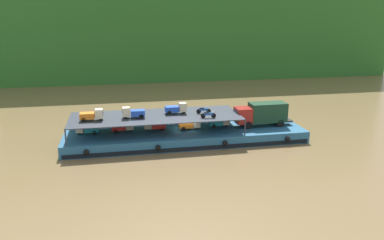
{
  "coord_description": "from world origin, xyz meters",
  "views": [
    {
      "loc": [
        -8.45,
        -46.51,
        15.8
      ],
      "look_at": [
        0.88,
        0.0,
        2.7
      ],
      "focal_mm": 35.76,
      "sensor_mm": 36.0,
      "label": 1
    }
  ],
  "objects_px": {
    "cargo_barge": "(185,135)",
    "motorcycle_upper_port": "(208,115)",
    "covered_lorry": "(262,113)",
    "mini_truck_upper_stern": "(92,115)",
    "mini_truck_lower_stern": "(87,129)",
    "mini_truck_lower_fore": "(190,124)",
    "mini_truck_upper_mid": "(133,113)",
    "mini_truck_lower_aft": "(123,126)",
    "motorcycle_upper_centre": "(203,110)",
    "mini_truck_lower_bow": "(220,122)",
    "mini_truck_upper_fore": "(176,108)",
    "mini_truck_lower_mid": "(154,125)"
  },
  "relations": [
    {
      "from": "mini_truck_lower_bow",
      "to": "mini_truck_lower_mid",
      "type": "bearing_deg",
      "value": 179.44
    },
    {
      "from": "cargo_barge",
      "to": "mini_truck_lower_bow",
      "type": "distance_m",
      "value": 4.89
    },
    {
      "from": "mini_truck_upper_fore",
      "to": "motorcycle_upper_centre",
      "type": "distance_m",
      "value": 3.52
    },
    {
      "from": "mini_truck_lower_mid",
      "to": "mini_truck_lower_bow",
      "type": "bearing_deg",
      "value": -0.56
    },
    {
      "from": "mini_truck_lower_stern",
      "to": "mini_truck_lower_bow",
      "type": "height_order",
      "value": "same"
    },
    {
      "from": "mini_truck_lower_mid",
      "to": "motorcycle_upper_port",
      "type": "xyz_separation_m",
      "value": [
        6.39,
        -2.72,
        1.74
      ]
    },
    {
      "from": "mini_truck_lower_mid",
      "to": "mini_truck_upper_fore",
      "type": "height_order",
      "value": "mini_truck_upper_fore"
    },
    {
      "from": "mini_truck_upper_stern",
      "to": "mini_truck_upper_mid",
      "type": "height_order",
      "value": "same"
    },
    {
      "from": "cargo_barge",
      "to": "mini_truck_lower_fore",
      "type": "xyz_separation_m",
      "value": [
        0.57,
        -0.14,
        1.44
      ]
    },
    {
      "from": "mini_truck_lower_bow",
      "to": "mini_truck_upper_mid",
      "type": "height_order",
      "value": "mini_truck_upper_mid"
    },
    {
      "from": "mini_truck_lower_aft",
      "to": "mini_truck_lower_mid",
      "type": "xyz_separation_m",
      "value": [
        3.97,
        -0.19,
        0.0
      ]
    },
    {
      "from": "mini_truck_lower_stern",
      "to": "mini_truck_upper_mid",
      "type": "height_order",
      "value": "mini_truck_upper_mid"
    },
    {
      "from": "covered_lorry",
      "to": "mini_truck_lower_stern",
      "type": "relative_size",
      "value": 2.83
    },
    {
      "from": "mini_truck_lower_bow",
      "to": "mini_truck_upper_stern",
      "type": "xyz_separation_m",
      "value": [
        -16.18,
        -1.04,
        2.0
      ]
    },
    {
      "from": "mini_truck_lower_mid",
      "to": "mini_truck_lower_fore",
      "type": "height_order",
      "value": "same"
    },
    {
      "from": "mini_truck_lower_aft",
      "to": "mini_truck_upper_stern",
      "type": "xyz_separation_m",
      "value": [
        -3.6,
        -1.31,
        2.0
      ]
    },
    {
      "from": "cargo_barge",
      "to": "motorcycle_upper_port",
      "type": "bearing_deg",
      "value": -43.31
    },
    {
      "from": "mini_truck_lower_stern",
      "to": "mini_truck_upper_stern",
      "type": "height_order",
      "value": "mini_truck_upper_stern"
    },
    {
      "from": "mini_truck_lower_mid",
      "to": "mini_truck_upper_stern",
      "type": "relative_size",
      "value": 1.01
    },
    {
      "from": "covered_lorry",
      "to": "motorcycle_upper_centre",
      "type": "distance_m",
      "value": 7.9
    },
    {
      "from": "cargo_barge",
      "to": "mini_truck_upper_mid",
      "type": "height_order",
      "value": "mini_truck_upper_mid"
    },
    {
      "from": "covered_lorry",
      "to": "mini_truck_upper_mid",
      "type": "bearing_deg",
      "value": -179.63
    },
    {
      "from": "mini_truck_lower_fore",
      "to": "mini_truck_upper_stern",
      "type": "relative_size",
      "value": 1.0
    },
    {
      "from": "mini_truck_lower_bow",
      "to": "covered_lorry",
      "type": "bearing_deg",
      "value": -7.21
    },
    {
      "from": "cargo_barge",
      "to": "mini_truck_lower_mid",
      "type": "bearing_deg",
      "value": 173.98
    },
    {
      "from": "cargo_barge",
      "to": "mini_truck_lower_mid",
      "type": "relative_size",
      "value": 10.89
    },
    {
      "from": "mini_truck_lower_mid",
      "to": "mini_truck_upper_mid",
      "type": "xyz_separation_m",
      "value": [
        -2.67,
        -0.9,
        2.0
      ]
    },
    {
      "from": "covered_lorry",
      "to": "mini_truck_upper_mid",
      "type": "distance_m",
      "value": 16.88
    },
    {
      "from": "covered_lorry",
      "to": "mini_truck_lower_fore",
      "type": "distance_m",
      "value": 9.73
    },
    {
      "from": "mini_truck_lower_fore",
      "to": "motorcycle_upper_port",
      "type": "distance_m",
      "value": 3.36
    },
    {
      "from": "mini_truck_upper_stern",
      "to": "mini_truck_upper_mid",
      "type": "relative_size",
      "value": 1.0
    },
    {
      "from": "mini_truck_lower_stern",
      "to": "motorcycle_upper_centre",
      "type": "relative_size",
      "value": 1.46
    },
    {
      "from": "mini_truck_lower_stern",
      "to": "motorcycle_upper_port",
      "type": "xyz_separation_m",
      "value": [
        14.78,
        -2.78,
        1.74
      ]
    },
    {
      "from": "covered_lorry",
      "to": "mini_truck_upper_stern",
      "type": "distance_m",
      "value": 21.78
    },
    {
      "from": "mini_truck_lower_mid",
      "to": "mini_truck_upper_stern",
      "type": "bearing_deg",
      "value": -171.58
    },
    {
      "from": "mini_truck_lower_stern",
      "to": "mini_truck_lower_mid",
      "type": "height_order",
      "value": "same"
    },
    {
      "from": "cargo_barge",
      "to": "motorcycle_upper_port",
      "type": "relative_size",
      "value": 16.02
    },
    {
      "from": "mini_truck_upper_mid",
      "to": "motorcycle_upper_centre",
      "type": "distance_m",
      "value": 9.01
    },
    {
      "from": "mini_truck_lower_stern",
      "to": "motorcycle_upper_centre",
      "type": "distance_m",
      "value": 14.83
    },
    {
      "from": "mini_truck_lower_bow",
      "to": "motorcycle_upper_port",
      "type": "relative_size",
      "value": 1.46
    },
    {
      "from": "mini_truck_lower_bow",
      "to": "motorcycle_upper_centre",
      "type": "bearing_deg",
      "value": -172.27
    },
    {
      "from": "motorcycle_upper_port",
      "to": "motorcycle_upper_centre",
      "type": "height_order",
      "value": "same"
    },
    {
      "from": "mini_truck_upper_stern",
      "to": "mini_truck_lower_stern",
      "type": "bearing_deg",
      "value": 124.99
    },
    {
      "from": "mini_truck_lower_bow",
      "to": "mini_truck_upper_fore",
      "type": "bearing_deg",
      "value": 177.17
    },
    {
      "from": "mini_truck_lower_bow",
      "to": "mini_truck_upper_stern",
      "type": "distance_m",
      "value": 16.33
    },
    {
      "from": "motorcycle_upper_centre",
      "to": "mini_truck_lower_aft",
      "type": "bearing_deg",
      "value": 176.76
    },
    {
      "from": "cargo_barge",
      "to": "mini_truck_lower_stern",
      "type": "relative_size",
      "value": 10.94
    },
    {
      "from": "mini_truck_lower_bow",
      "to": "mini_truck_upper_stern",
      "type": "relative_size",
      "value": 1.0
    },
    {
      "from": "cargo_barge",
      "to": "mini_truck_upper_fore",
      "type": "bearing_deg",
      "value": 150.17
    },
    {
      "from": "mini_truck_lower_aft",
      "to": "covered_lorry",
      "type": "bearing_deg",
      "value": -3.08
    }
  ]
}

